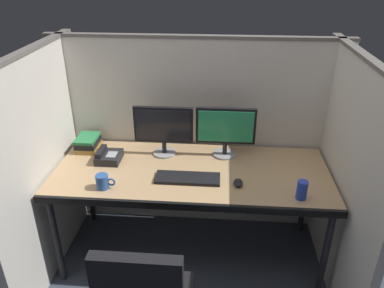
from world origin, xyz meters
The scene contains 13 objects.
ground_plane centered at (0.00, 0.00, 0.00)m, with size 8.00×8.00×0.00m, color #383F4C.
cubicle_partition_rear centered at (0.00, 0.74, 0.79)m, with size 2.21×0.06×1.57m.
cubicle_partition_left centered at (-0.99, 0.20, 0.79)m, with size 0.06×1.41×1.57m.
cubicle_partition_right centered at (0.99, 0.20, 0.79)m, with size 0.06×1.41×1.57m.
desk centered at (0.00, 0.29, 0.69)m, with size 1.90×0.80×0.74m.
monitor_left centered at (-0.22, 0.52, 0.96)m, with size 0.43×0.17×0.37m.
monitor_right centered at (0.23, 0.54, 0.96)m, with size 0.43×0.17×0.37m.
keyboard_main centered at (-0.02, 0.18, 0.75)m, with size 0.43×0.15×0.02m, color black.
computer_mouse centered at (0.32, 0.14, 0.76)m, with size 0.06×0.10×0.04m.
soda_can centered at (0.70, 0.02, 0.80)m, with size 0.07×0.07×0.12m, color #263FB2.
book_stack centered at (-0.81, 0.56, 0.79)m, with size 0.16×0.22×0.10m.
desk_phone centered at (-0.61, 0.39, 0.77)m, with size 0.17×0.19×0.09m.
coffee_mug centered at (-0.54, 0.04, 0.79)m, with size 0.13×0.08×0.09m.
Camera 1 is at (0.18, -1.93, 2.09)m, focal length 35.15 mm.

